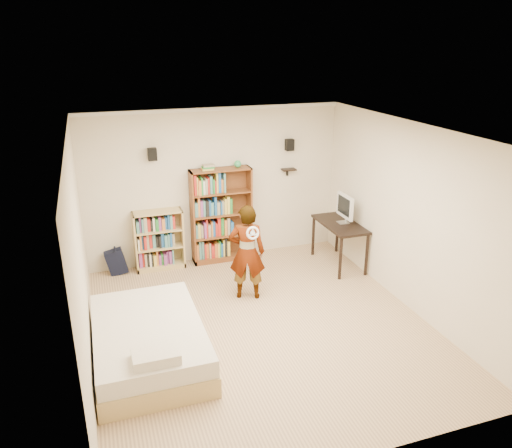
{
  "coord_description": "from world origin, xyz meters",
  "views": [
    {
      "loc": [
        -2.0,
        -5.68,
        3.76
      ],
      "look_at": [
        0.12,
        0.6,
        1.29
      ],
      "focal_mm": 35.0,
      "sensor_mm": 36.0,
      "label": 1
    }
  ],
  "objects_px": {
    "tall_bookshelf": "(221,215)",
    "low_bookshelf": "(159,240)",
    "computer_desk": "(339,244)",
    "daybed": "(149,337)",
    "person": "(247,252)"
  },
  "relations": [
    {
      "from": "computer_desk",
      "to": "daybed",
      "type": "relative_size",
      "value": 0.56
    },
    {
      "from": "computer_desk",
      "to": "daybed",
      "type": "distance_m",
      "value": 3.92
    },
    {
      "from": "low_bookshelf",
      "to": "daybed",
      "type": "xyz_separation_m",
      "value": [
        -0.52,
        -2.59,
        -0.22
      ]
    },
    {
      "from": "computer_desk",
      "to": "daybed",
      "type": "bearing_deg",
      "value": -153.8
    },
    {
      "from": "low_bookshelf",
      "to": "person",
      "type": "relative_size",
      "value": 0.7
    },
    {
      "from": "tall_bookshelf",
      "to": "low_bookshelf",
      "type": "height_order",
      "value": "tall_bookshelf"
    },
    {
      "from": "computer_desk",
      "to": "person",
      "type": "distance_m",
      "value": 2.0
    },
    {
      "from": "low_bookshelf",
      "to": "person",
      "type": "bearing_deg",
      "value": -52.75
    },
    {
      "from": "tall_bookshelf",
      "to": "low_bookshelf",
      "type": "relative_size",
      "value": 1.62
    },
    {
      "from": "tall_bookshelf",
      "to": "person",
      "type": "distance_m",
      "value": 1.47
    },
    {
      "from": "low_bookshelf",
      "to": "computer_desk",
      "type": "bearing_deg",
      "value": -16.08
    },
    {
      "from": "tall_bookshelf",
      "to": "person",
      "type": "xyz_separation_m",
      "value": [
        0.0,
        -1.47,
        -0.09
      ]
    },
    {
      "from": "low_bookshelf",
      "to": "person",
      "type": "xyz_separation_m",
      "value": [
        1.12,
        -1.47,
        0.23
      ]
    },
    {
      "from": "tall_bookshelf",
      "to": "daybed",
      "type": "xyz_separation_m",
      "value": [
        -1.64,
        -2.59,
        -0.54
      ]
    },
    {
      "from": "tall_bookshelf",
      "to": "person",
      "type": "relative_size",
      "value": 1.13
    }
  ]
}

